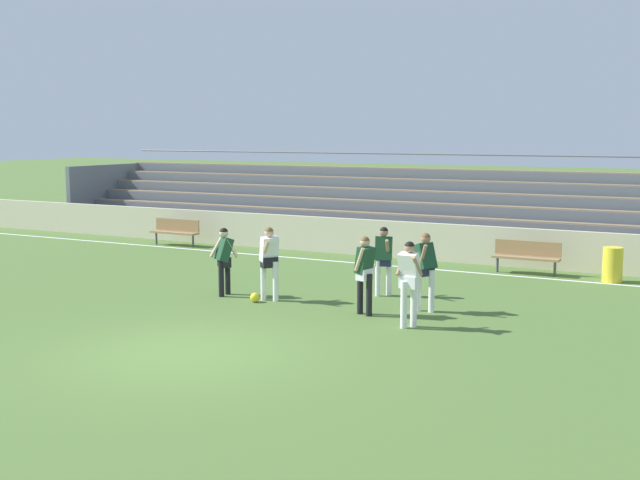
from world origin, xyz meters
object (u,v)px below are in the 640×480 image
at_px(soccer_ball, 255,297).
at_px(bench_far_right, 176,230).
at_px(player_white_deep_cover, 409,276).
at_px(player_dark_trailing_run, 384,255).
at_px(trash_bin, 613,265).
at_px(player_dark_overlapping, 224,256).
at_px(bench_near_bin, 527,254).
at_px(player_white_dropping_back, 269,257).
at_px(bleacher_stand, 398,205).
at_px(player_dark_challenging, 365,268).
at_px(player_dark_wide_right, 425,265).

bearing_deg(soccer_ball, bench_far_right, 138.13).
bearing_deg(player_white_deep_cover, soccer_ball, 171.41).
distance_m(player_dark_trailing_run, player_white_deep_cover, 3.13).
height_order(trash_bin, player_dark_overlapping, player_dark_overlapping).
height_order(trash_bin, player_dark_trailing_run, player_dark_trailing_run).
xyz_separation_m(bench_near_bin, player_dark_trailing_run, (-2.30, -4.53, 0.43)).
bearing_deg(player_white_dropping_back, soccer_ball, -121.97).
bearing_deg(player_white_deep_cover, bench_near_bin, 85.00).
relative_size(bench_near_bin, player_white_dropping_back, 1.06).
bearing_deg(bleacher_stand, bench_near_bin, -36.69).
relative_size(bench_near_bin, player_white_deep_cover, 1.04).
bearing_deg(player_dark_overlapping, bleacher_stand, 88.84).
xyz_separation_m(bleacher_stand, player_dark_overlapping, (-0.21, -10.30, -0.38)).
distance_m(trash_bin, player_white_deep_cover, 7.60).
relative_size(bleacher_stand, player_dark_challenging, 15.81).
bearing_deg(bench_far_right, bench_near_bin, 0.00).
xyz_separation_m(player_white_deep_cover, soccer_ball, (-3.97, 0.60, -0.92)).
xyz_separation_m(player_dark_challenging, soccer_ball, (-2.74, 0.00, -0.89)).
height_order(player_dark_overlapping, player_dark_challenging, player_dark_challenging).
height_order(bench_near_bin, player_dark_wide_right, player_dark_wide_right).
xyz_separation_m(player_dark_wide_right, player_white_deep_cover, (0.21, -1.50, 0.01)).
relative_size(player_dark_wide_right, player_white_deep_cover, 0.99).
xyz_separation_m(trash_bin, player_dark_trailing_run, (-4.55, -4.36, 0.52)).
height_order(bleacher_stand, player_dark_overlapping, bleacher_stand).
relative_size(bench_near_bin, soccer_ball, 8.18).
relative_size(player_white_deep_cover, player_dark_challenging, 1.03).
xyz_separation_m(trash_bin, player_white_deep_cover, (-2.87, -7.01, 0.58)).
xyz_separation_m(bench_far_right, player_dark_trailing_run, (9.63, -4.53, 0.43)).
distance_m(bleacher_stand, player_white_dropping_back, 10.36).
distance_m(player_dark_challenging, soccer_ball, 2.89).
relative_size(trash_bin, player_dark_wide_right, 0.53).
bearing_deg(player_dark_overlapping, bench_far_right, 135.15).
bearing_deg(player_dark_challenging, player_dark_trailing_run, 102.26).
height_order(player_dark_trailing_run, player_white_deep_cover, player_white_deep_cover).
relative_size(bench_near_bin, player_dark_challenging, 1.07).
xyz_separation_m(bench_far_right, player_white_deep_cover, (11.30, -7.17, 0.49)).
relative_size(bleacher_stand, player_white_dropping_back, 15.63).
distance_m(bleacher_stand, player_dark_wide_right, 10.76).
height_order(player_dark_overlapping, soccer_ball, player_dark_overlapping).
distance_m(bleacher_stand, trash_bin, 8.81).
bearing_deg(player_white_deep_cover, player_white_dropping_back, 166.33).
distance_m(player_white_dropping_back, player_dark_challenging, 2.56).
height_order(trash_bin, player_dark_challenging, player_dark_challenging).
bearing_deg(bleacher_stand, player_dark_trailing_run, -69.91).
bearing_deg(player_white_deep_cover, player_dark_challenging, 154.05).
bearing_deg(player_dark_trailing_run, player_dark_wide_right, -38.15).
relative_size(player_dark_challenging, soccer_ball, 7.65).
relative_size(bench_far_right, player_dark_trailing_run, 1.10).
distance_m(bench_near_bin, trash_bin, 2.26).
xyz_separation_m(player_dark_overlapping, player_dark_challenging, (3.79, -0.32, 0.05)).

